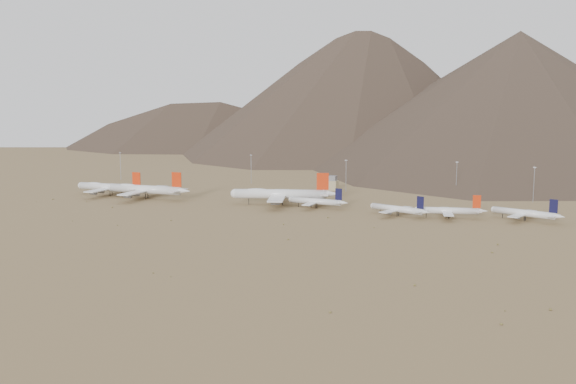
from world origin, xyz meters
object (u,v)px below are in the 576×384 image
at_px(widebody_centre, 145,189).
at_px(widebody_east, 281,194).
at_px(narrowbody_a, 317,201).
at_px(control_tower, 333,184).
at_px(widebody_west, 110,187).
at_px(narrowbody_b, 398,209).

xyz_separation_m(widebody_centre, widebody_east, (104.84, 11.60, 0.67)).
distance_m(widebody_centre, narrowbody_a, 133.06).
bearing_deg(widebody_east, control_tower, 65.09).
relative_size(widebody_centre, narrowbody_a, 1.61).
distance_m(widebody_west, narrowbody_a, 167.90).
bearing_deg(widebody_west, widebody_centre, -7.06).
xyz_separation_m(widebody_east, narrowbody_a, (27.92, -3.06, -3.22)).
height_order(narrowbody_a, control_tower, narrowbody_a).
bearing_deg(widebody_east, narrowbody_a, -23.88).
xyz_separation_m(widebody_east, control_tower, (10.72, 83.90, -2.59)).
bearing_deg(widebody_west, control_tower, 30.37).
bearing_deg(control_tower, widebody_east, -97.28).
relative_size(widebody_west, widebody_east, 0.86).
distance_m(widebody_centre, control_tower, 149.92).
height_order(narrowbody_a, narrowbody_b, narrowbody_a).
bearing_deg(widebody_west, narrowbody_a, 0.66).
bearing_deg(narrowbody_a, widebody_centre, -173.86).
relative_size(narrowbody_a, control_tower, 3.65).
distance_m(widebody_west, control_tower, 176.38).
distance_m(widebody_centre, widebody_east, 105.48).
xyz_separation_m(widebody_centre, control_tower, (115.56, 95.50, -1.93)).
bearing_deg(narrowbody_a, narrowbody_b, -6.90).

